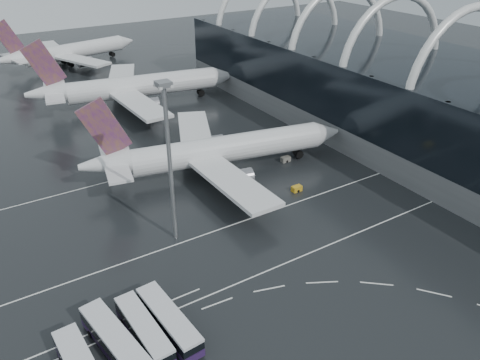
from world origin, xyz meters
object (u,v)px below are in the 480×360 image
airliner_gate_b (133,87)px  gse_cart_belly_b (286,159)px  bus_row_near_b (115,341)px  gse_cart_belly_a (297,189)px  airliner_gate_c (68,52)px  airliner_main (216,151)px  bus_row_near_d (169,321)px  gse_cart_belly_e (224,163)px  bus_row_near_c (144,330)px  floodlight_mast (168,146)px

airliner_gate_b → gse_cart_belly_b: (15.76, -55.18, -4.80)m
bus_row_near_b → gse_cart_belly_a: bus_row_near_b is taller
gse_cart_belly_a → gse_cart_belly_b: bearing=62.9°
airliner_gate_b → airliner_gate_c: bearing=105.0°
gse_cart_belly_b → airliner_gate_b: bearing=105.9°
airliner_main → bus_row_near_d: airliner_main is taller
gse_cart_belly_b → gse_cart_belly_e: 14.31m
airliner_main → airliner_gate_c: size_ratio=1.07×
bus_row_near_b → bus_row_near_c: bearing=-100.1°
gse_cart_belly_e → airliner_gate_b: bearing=93.2°
bus_row_near_c → gse_cart_belly_b: (47.57, 32.58, -1.14)m
airliner_main → bus_row_near_d: size_ratio=4.34×
airliner_gate_c → gse_cart_belly_b: size_ratio=25.26×
bus_row_near_c → airliner_gate_b: bearing=-23.1°
floodlight_mast → gse_cart_belly_a: bearing=3.3°
airliner_main → bus_row_near_c: size_ratio=4.56×
bus_row_near_c → gse_cart_belly_a: bus_row_near_c is taller
bus_row_near_b → gse_cart_belly_e: bus_row_near_b is taller
bus_row_near_b → gse_cart_belly_a: size_ratio=6.77×
airliner_gate_c → bus_row_near_c: 146.00m
bus_row_near_b → gse_cart_belly_b: bus_row_near_b is taller
gse_cart_belly_a → floodlight_mast: bearing=-176.7°
airliner_main → gse_cart_belly_a: bearing=-47.4°
airliner_gate_c → bus_row_near_c: (-26.53, -143.53, -3.18)m
bus_row_near_c → gse_cart_belly_a: size_ratio=6.17×
airliner_main → bus_row_near_c: bearing=-119.5°
floodlight_mast → bus_row_near_b: bearing=-132.5°
bus_row_near_c → bus_row_near_d: (3.45, -0.25, 0.08)m
gse_cart_belly_e → airliner_gate_c: bearing=94.4°
bus_row_near_d → gse_cart_belly_b: 55.01m
airliner_main → bus_row_near_b: size_ratio=4.16×
bus_row_near_b → bus_row_near_d: 7.33m
bus_row_near_c → gse_cart_belly_a: bearing=-66.8°
gse_cart_belly_b → airliner_gate_c: bearing=100.7°
airliner_gate_c → bus_row_near_c: airliner_gate_c is taller
airliner_gate_c → bus_row_near_d: size_ratio=4.04×
airliner_gate_b → gse_cart_belly_b: size_ratio=28.52×
bus_row_near_c → bus_row_near_d: size_ratio=0.95×
bus_row_near_c → floodlight_mast: size_ratio=0.46×
airliner_main → bus_row_near_b: bearing=-122.9°
airliner_gate_b → gse_cart_belly_b: 57.59m
floodlight_mast → gse_cart_belly_e: 33.63m
gse_cart_belly_a → gse_cart_belly_e: size_ratio=0.91×
airliner_main → bus_row_near_b: 50.93m
airliner_gate_b → gse_cart_belly_e: size_ratio=26.86×
airliner_gate_c → gse_cart_belly_a: 124.05m
floodlight_mast → bus_row_near_d: bearing=-117.2°
airliner_gate_b → bus_row_near_b: (-35.68, -87.68, -3.52)m
bus_row_near_d → gse_cart_belly_b: bearing=-57.8°
airliner_gate_b → bus_row_near_c: (-31.81, -87.76, -3.66)m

